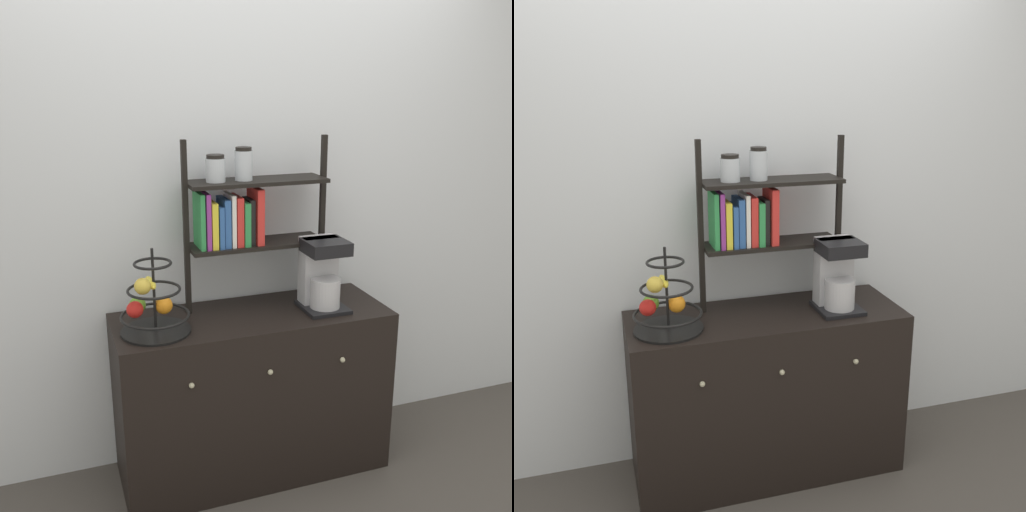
{
  "view_description": "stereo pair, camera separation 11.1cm",
  "coord_description": "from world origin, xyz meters",
  "views": [
    {
      "loc": [
        -0.84,
        -2.19,
        1.87
      ],
      "look_at": [
        0.02,
        0.23,
        1.1
      ],
      "focal_mm": 42.0,
      "sensor_mm": 36.0,
      "label": 1
    },
    {
      "loc": [
        -0.74,
        -2.23,
        1.87
      ],
      "look_at": [
        0.02,
        0.23,
        1.1
      ],
      "focal_mm": 42.0,
      "sensor_mm": 36.0,
      "label": 2
    }
  ],
  "objects": [
    {
      "name": "sideboard",
      "position": [
        0.0,
        0.23,
        0.41
      ],
      "size": [
        1.27,
        0.48,
        0.82
      ],
      "color": "black",
      "rests_on": "ground_plane"
    },
    {
      "name": "ground_plane",
      "position": [
        0.0,
        0.0,
        0.0
      ],
      "size": [
        12.0,
        12.0,
        0.0
      ],
      "primitive_type": "plane",
      "color": "#47423D"
    },
    {
      "name": "fruit_stand",
      "position": [
        -0.47,
        0.18,
        0.94
      ],
      "size": [
        0.3,
        0.3,
        0.37
      ],
      "color": "black",
      "rests_on": "sideboard"
    },
    {
      "name": "coffee_maker",
      "position": [
        0.33,
        0.2,
        0.98
      ],
      "size": [
        0.2,
        0.22,
        0.34
      ],
      "color": "black",
      "rests_on": "sideboard"
    },
    {
      "name": "shelf_hutch",
      "position": [
        -0.03,
        0.35,
        1.28
      ],
      "size": [
        0.69,
        0.2,
        0.79
      ],
      "color": "black",
      "rests_on": "sideboard"
    },
    {
      "name": "wall_back",
      "position": [
        0.0,
        0.51,
        1.3
      ],
      "size": [
        7.0,
        0.05,
        2.6
      ],
      "primitive_type": "cube",
      "color": "silver",
      "rests_on": "ground_plane"
    }
  ]
}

